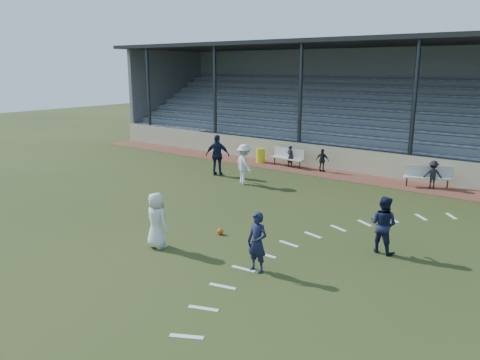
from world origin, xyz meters
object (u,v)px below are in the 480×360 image
player_navy_lead (257,242)px  player_white_lead (157,220)px  bench_left (288,156)px  trash_bin (261,155)px  bench_right (428,174)px  football (220,232)px

player_navy_lead → player_white_lead: bearing=-170.4°
bench_left → trash_bin: (-1.76, -0.06, -0.17)m
bench_left → bench_right: same height
bench_right → player_navy_lead: (-0.89, -11.80, 0.22)m
bench_right → trash_bin: 9.03m
football → bench_left: bearing=110.6°
trash_bin → football: 11.65m
player_navy_lead → football: bearing=151.2°
player_white_lead → player_navy_lead: 3.35m
bench_right → player_white_lead: player_white_lead is taller
bench_left → player_navy_lead: (6.39, -11.78, 0.22)m
football → player_navy_lead: (2.53, -1.51, 0.70)m
trash_bin → football: (5.61, -10.20, -0.31)m
bench_left → player_navy_lead: player_navy_lead is taller
trash_bin → player_white_lead: player_white_lead is taller
bench_right → player_white_lead: size_ratio=1.19×
bench_right → football: (-3.42, -10.29, -0.48)m
bench_right → player_white_lead: 12.95m
bench_left → trash_bin: bench_left is taller
football → player_navy_lead: bearing=-30.8°
football → trash_bin: bearing=118.8°
trash_bin → player_white_lead: 13.08m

